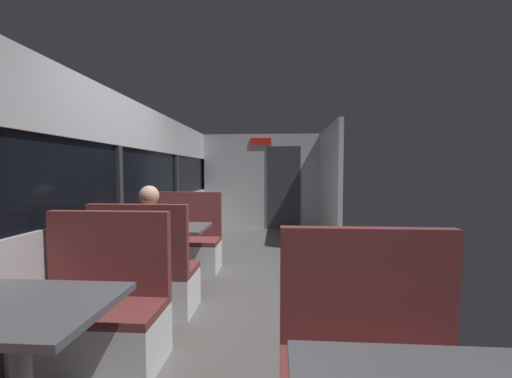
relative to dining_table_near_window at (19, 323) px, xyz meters
name	(u,v)px	position (x,y,z in m)	size (l,w,h in m)	color
ground_plane	(242,294)	(0.89, 2.09, -0.65)	(3.30, 9.20, 0.02)	#514F4C
carriage_window_panel_left	(118,197)	(-0.56, 2.09, 0.47)	(0.09, 8.48, 2.30)	#B2B2B7
carriage_end_bulkhead	(263,182)	(0.95, 6.28, 0.50)	(2.90, 0.11, 2.30)	#B2B2B7
carriage_aisle_panel_right	(329,184)	(2.34, 5.09, 0.51)	(0.08, 2.40, 2.30)	#B2B2B7
dining_table_near_window	(19,323)	(0.00, 0.00, 0.00)	(0.90, 0.70, 0.74)	#9E9EA3
bench_near_window_facing_entry	(99,319)	(0.00, 0.70, -0.31)	(0.95, 0.50, 1.10)	silver
dining_table_mid_window	(170,235)	(0.00, 2.24, 0.00)	(0.90, 0.70, 0.74)	#9E9EA3
bench_mid_window_facing_end	(146,280)	(0.00, 1.54, -0.31)	(0.95, 0.50, 1.10)	silver
bench_mid_window_facing_entry	(186,246)	(0.00, 2.94, -0.31)	(0.95, 0.50, 1.10)	silver
seated_passenger	(149,257)	(0.00, 1.62, -0.10)	(0.47, 0.55, 1.26)	#26262D
coffee_cup_secondary	(181,224)	(0.16, 2.19, 0.15)	(0.07, 0.07, 0.09)	white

